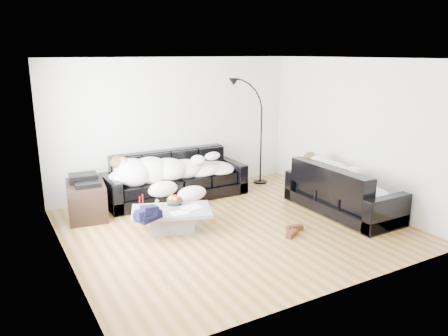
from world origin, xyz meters
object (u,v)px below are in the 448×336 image
sofa_right (343,189)px  av_cabinet (86,200)px  sofa_back (176,176)px  candle_left (140,204)px  coffee_table (172,220)px  floor_lamp (261,138)px  candle_right (143,201)px  shoes (293,231)px  fruit_bowl (174,200)px  stereo (85,179)px  sleeper_back (177,166)px  wine_glass_c (163,207)px  wine_glass_b (152,209)px  sleeper_right (344,177)px  wine_glass_a (157,204)px

sofa_right → av_cabinet: (-3.90, 1.91, -0.12)m
sofa_back → candle_left: sofa_back is taller
coffee_table → candle_left: candle_left is taller
sofa_right → floor_lamp: (-0.24, 2.16, 0.55)m
candle_right → shoes: (1.92, -1.30, -0.41)m
fruit_bowl → shoes: fruit_bowl is taller
sofa_right → stereo: (-3.90, 1.91, 0.24)m
sleeper_back → candle_left: bearing=-133.6°
sofa_back → wine_glass_c: (-0.84, -1.47, -0.01)m
sleeper_back → coffee_table: 1.61m
candle_right → shoes: candle_right is taller
wine_glass_c → coffee_table: bearing=15.0°
shoes → floor_lamp: floor_lamp is taller
wine_glass_b → candle_right: 0.30m
candle_left → candle_right: bearing=47.2°
fruit_bowl → candle_left: (-0.57, -0.00, 0.03)m
sofa_back → sofa_right: sofa_back is taller
sofa_back → wine_glass_b: (-1.01, -1.44, -0.01)m
sofa_right → candle_right: bearing=73.7°
coffee_table → wine_glass_c: bearing=-165.0°
sofa_back → av_cabinet: sofa_back is taller
sofa_back → sleeper_right: (2.20, -2.10, 0.21)m
wine_glass_a → shoes: size_ratio=0.37×
sleeper_back → candle_right: 1.52m
sofa_right → candle_right: size_ratio=9.58×
coffee_table → stereo: stereo is taller
candle_right → av_cabinet: size_ratio=0.25×
shoes → stereo: 3.48m
sleeper_right → av_cabinet: bearing=63.9°
sofa_right → wine_glass_c: sofa_right is taller
coffee_table → fruit_bowl: bearing=55.5°
sleeper_back → wine_glass_b: 1.73m
coffee_table → wine_glass_a: (-0.18, 0.13, 0.25)m
candle_right → fruit_bowl: bearing=-8.7°
coffee_table → fruit_bowl: size_ratio=4.83×
wine_glass_a → av_cabinet: av_cabinet is taller
sofa_right → candle_right: 3.38m
wine_glass_a → candle_left: bearing=163.7°
fruit_bowl → candle_left: size_ratio=1.15×
sleeper_right → wine_glass_a: size_ratio=11.30×
fruit_bowl → wine_glass_a: size_ratio=1.57×
fruit_bowl → sofa_back: bearing=65.8°
coffee_table → stereo: (-1.01, 1.24, 0.49)m
candle_left → floor_lamp: bearing=22.7°
sleeper_right → coffee_table: size_ratio=1.49×
fruit_bowl → shoes: (1.42, -1.22, -0.38)m
floor_lamp → wine_glass_a: bearing=-165.8°
candle_left → stereo: (-0.58, 1.04, 0.20)m
candle_right → floor_lamp: floor_lamp is taller
candle_right → shoes: 2.35m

